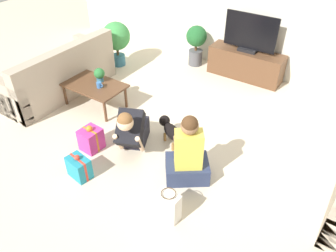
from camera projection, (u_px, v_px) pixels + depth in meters
name	position (u px, v px, depth m)	size (l,w,h in m)	color
ground_plane	(175.00, 143.00, 4.61)	(16.00, 16.00, 0.00)	beige
wall_back	(260.00, 2.00, 5.58)	(8.40, 0.06, 2.60)	beige
sofa_left	(58.00, 75.00, 5.55)	(0.85, 2.03, 0.87)	tan
coffee_table	(94.00, 86.00, 5.17)	(1.00, 0.60, 0.40)	brown
tv_console	(246.00, 64.00, 6.01)	(1.36, 0.41, 0.52)	brown
tv	(250.00, 35.00, 5.68)	(0.95, 0.20, 0.67)	black
potted_plant_back_left	(196.00, 42.00, 6.31)	(0.40, 0.40, 0.78)	#4C4C51
potted_plant_corner_left	(116.00, 38.00, 6.25)	(0.53, 0.53, 0.86)	#336B84
person_kneeling	(132.00, 129.00, 4.31)	(0.59, 0.80, 0.77)	#23232D
person_sitting	(188.00, 156.00, 3.87)	(0.66, 0.63, 0.95)	#283351
dog	(170.00, 130.00, 4.50)	(0.53, 0.35, 0.34)	black
gift_box_a	(79.00, 167.00, 4.02)	(0.32, 0.24, 0.34)	teal
gift_box_b	(91.00, 139.00, 4.43)	(0.27, 0.28, 0.38)	#CC3389
gift_bag_a	(168.00, 206.00, 3.49)	(0.26, 0.17, 0.39)	white
mug	(99.00, 85.00, 5.03)	(0.12, 0.08, 0.09)	#386BAD
tabletop_plant	(99.00, 74.00, 5.15)	(0.17, 0.17, 0.22)	#336B84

